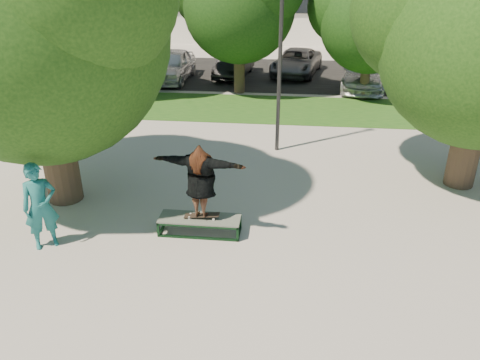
# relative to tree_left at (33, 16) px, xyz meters

# --- Properties ---
(ground) EXTENTS (120.00, 120.00, 0.00)m
(ground) POSITION_rel_tree_left_xyz_m (4.29, -1.09, -4.42)
(ground) COLOR gray
(ground) RESTS_ON ground
(grass_strip) EXTENTS (30.00, 4.00, 0.02)m
(grass_strip) POSITION_rel_tree_left_xyz_m (5.29, 8.41, -4.41)
(grass_strip) COLOR #174614
(grass_strip) RESTS_ON ground
(asphalt_strip) EXTENTS (40.00, 8.00, 0.01)m
(asphalt_strip) POSITION_rel_tree_left_xyz_m (4.29, 14.91, -4.42)
(asphalt_strip) COLOR black
(asphalt_strip) RESTS_ON ground
(tree_left) EXTENTS (6.96, 5.95, 7.12)m
(tree_left) POSITION_rel_tree_left_xyz_m (0.00, 0.00, 0.00)
(tree_left) COLOR #38281E
(tree_left) RESTS_ON ground
(bg_tree_left) EXTENTS (5.28, 4.51, 5.77)m
(bg_tree_left) POSITION_rel_tree_left_xyz_m (-2.28, 9.98, -0.69)
(bg_tree_left) COLOR #38281E
(bg_tree_left) RESTS_ON ground
(bg_tree_right) EXTENTS (5.04, 4.31, 5.43)m
(bg_tree_right) POSITION_rel_tree_left_xyz_m (8.73, 10.47, -0.93)
(bg_tree_right) COLOR #38281E
(bg_tree_right) RESTS_ON ground
(lamppost) EXTENTS (0.25, 0.15, 6.11)m
(lamppost) POSITION_rel_tree_left_xyz_m (5.29, 3.91, -1.27)
(lamppost) COLOR #2D2D30
(lamppost) RESTS_ON ground
(grind_box) EXTENTS (1.80, 0.60, 0.38)m
(grind_box) POSITION_rel_tree_left_xyz_m (3.79, -1.32, -4.23)
(grind_box) COLOR black
(grind_box) RESTS_ON ground
(skater_rig) EXTENTS (2.09, 0.87, 1.73)m
(skater_rig) POSITION_rel_tree_left_xyz_m (3.84, -1.32, -3.15)
(skater_rig) COLOR white
(skater_rig) RESTS_ON grind_box
(bystander) EXTENTS (0.83, 0.77, 1.89)m
(bystander) POSITION_rel_tree_left_xyz_m (0.65, -2.20, -3.48)
(bystander) COLOR #1B6869
(bystander) RESTS_ON ground
(car_silver_a) EXTENTS (1.85, 4.47, 1.51)m
(car_silver_a) POSITION_rel_tree_left_xyz_m (-0.32, 12.86, -3.67)
(car_silver_a) COLOR silver
(car_silver_a) RESTS_ON asphalt_strip
(car_dark) EXTENTS (1.82, 4.09, 1.31)m
(car_dark) POSITION_rel_tree_left_xyz_m (2.66, 14.10, -3.77)
(car_dark) COLOR black
(car_dark) RESTS_ON asphalt_strip
(car_grey) EXTENTS (2.97, 4.96, 1.29)m
(car_grey) POSITION_rel_tree_left_xyz_m (5.87, 14.97, -3.78)
(car_grey) COLOR #56565B
(car_grey) RESTS_ON asphalt_strip
(car_silver_b) EXTENTS (2.64, 5.00, 1.38)m
(car_silver_b) POSITION_rel_tree_left_xyz_m (9.05, 12.41, -3.73)
(car_silver_b) COLOR #BBBBC0
(car_silver_b) RESTS_ON asphalt_strip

